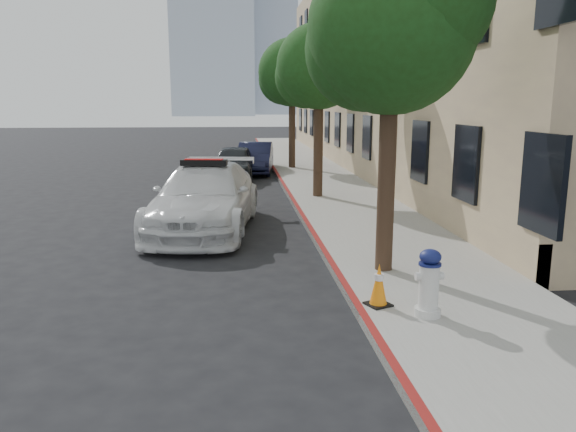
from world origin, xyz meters
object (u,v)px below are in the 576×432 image
(parked_car_mid, at_px, (234,163))
(traffic_cone, at_px, (379,285))
(parked_car_far, at_px, (255,158))
(fire_hydrant, at_px, (429,284))
(police_car, at_px, (205,198))

(parked_car_mid, distance_m, traffic_cone, 15.01)
(parked_car_far, distance_m, fire_hydrant, 17.48)
(fire_hydrant, xyz_separation_m, traffic_cone, (-0.58, 0.47, -0.15))
(traffic_cone, bearing_deg, parked_car_mid, 97.99)
(police_car, height_order, parked_car_far, police_car)
(police_car, xyz_separation_m, traffic_cone, (2.79, -5.88, -0.34))
(police_car, relative_size, traffic_cone, 9.10)
(police_car, distance_m, parked_car_far, 11.17)
(police_car, relative_size, fire_hydrant, 6.00)
(police_car, xyz_separation_m, fire_hydrant, (3.37, -6.35, -0.18))
(parked_car_mid, relative_size, parked_car_far, 0.99)
(parked_car_far, distance_m, traffic_cone, 16.97)
(police_car, height_order, fire_hydrant, police_car)
(parked_car_mid, bearing_deg, traffic_cone, -76.97)
(fire_hydrant, bearing_deg, parked_car_far, 96.59)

